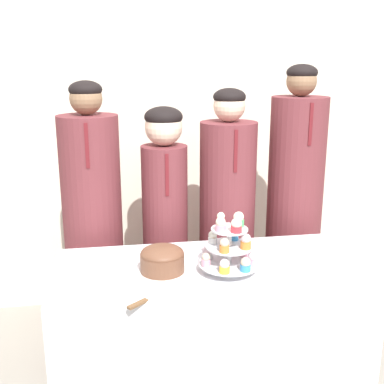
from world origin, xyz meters
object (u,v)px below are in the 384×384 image
Objects in this scene: cake_knife at (148,299)px; student_1 at (165,236)px; student_0 at (94,237)px; round_cake at (162,259)px; student_3 at (293,219)px; student_2 at (227,232)px; cupcake_stand at (230,246)px.

cake_knife is 0.17× the size of student_1.
cake_knife is at bearing -74.36° from student_0.
round_cake is 0.13× the size of student_3.
student_0 is (-0.31, 0.61, -0.10)m from round_cake.
cake_knife is 0.16× the size of student_0.
round_cake is 0.14× the size of student_2.
student_3 reaches higher than round_cake.
cake_knife is 0.16× the size of student_2.
cake_knife is at bearing -137.12° from student_3.
student_0 is 1.13m from student_3.
student_0 is 1.09× the size of student_1.
student_1 reaches higher than cake_knife.
cupcake_stand is at bearing -7.00° from round_cake.
student_2 reaches higher than cake_knife.
student_3 is at bearing 0.00° from student_0.
cupcake_stand is at bearing -102.45° from student_2.
round_cake is 0.14× the size of student_1.
student_3 reaches higher than student_1.
student_3 reaches higher than student_2.
student_2 is (0.35, 0.00, 0.00)m from student_1.
student_1 is (0.39, -0.00, -0.02)m from student_0.
cupcake_stand reaches higher than cake_knife.
student_3 is (0.90, 0.83, -0.01)m from cake_knife.
student_0 is at bearing 116.94° from round_cake.
student_2 is at bearing 54.98° from round_cake.
cake_knife is 1.23m from student_3.
student_3 is (1.13, 0.00, 0.04)m from student_0.
cake_knife is 0.87m from student_0.
student_3 reaches higher than cupcake_stand.
round_cake is 0.29m from cupcake_stand.
cupcake_stand is 0.17× the size of student_0.
student_0 is (-0.23, 0.83, -0.04)m from cake_knife.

